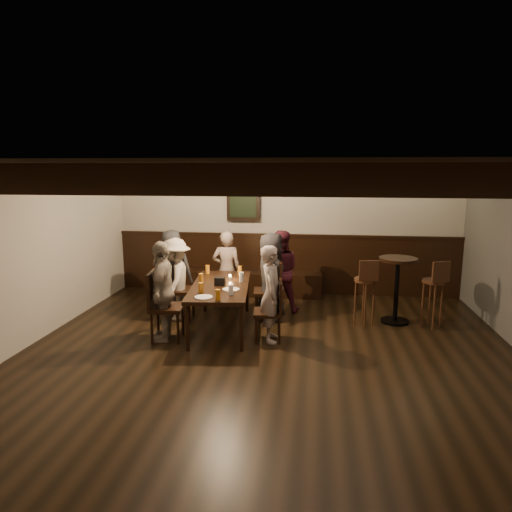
# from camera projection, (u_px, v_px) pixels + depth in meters

# --- Properties ---
(room) EXTENTS (7.00, 7.00, 7.00)m
(room) POSITION_uv_depth(u_px,v_px,m) (263.00, 248.00, 7.49)
(room) COLOR black
(room) RESTS_ON ground
(dining_table) EXTENTS (1.01, 1.89, 0.68)m
(dining_table) POSITION_uv_depth(u_px,v_px,m) (220.00, 288.00, 6.72)
(dining_table) COLOR black
(dining_table) RESTS_ON floor
(chair_left_near) EXTENTS (0.49, 0.49, 0.98)m
(chair_left_near) POSITION_uv_depth(u_px,v_px,m) (178.00, 300.00, 7.24)
(chair_left_near) COLOR black
(chair_left_near) RESTS_ON floor
(chair_left_far) EXTENTS (0.49, 0.49, 0.97)m
(chair_left_far) POSITION_uv_depth(u_px,v_px,m) (166.00, 319.00, 6.36)
(chair_left_far) COLOR black
(chair_left_far) RESTS_ON floor
(chair_right_near) EXTENTS (0.48, 0.48, 0.95)m
(chair_right_near) POSITION_uv_depth(u_px,v_px,m) (269.00, 302.00, 7.21)
(chair_right_near) COLOR black
(chair_right_near) RESTS_ON floor
(chair_right_far) EXTENTS (0.43, 0.43, 0.85)m
(chair_right_far) POSITION_uv_depth(u_px,v_px,m) (269.00, 322.00, 6.33)
(chair_right_far) COLOR black
(chair_right_far) RESTS_ON floor
(person_bench_left) EXTENTS (0.71, 0.50, 1.37)m
(person_bench_left) POSITION_uv_depth(u_px,v_px,m) (172.00, 270.00, 7.61)
(person_bench_left) COLOR #28282B
(person_bench_left) RESTS_ON floor
(person_bench_centre) EXTENTS (0.52, 0.37, 1.33)m
(person_bench_centre) POSITION_uv_depth(u_px,v_px,m) (227.00, 270.00, 7.74)
(person_bench_centre) COLOR gray
(person_bench_centre) RESTS_ON floor
(person_bench_right) EXTENTS (0.72, 0.59, 1.37)m
(person_bench_right) POSITION_uv_depth(u_px,v_px,m) (280.00, 271.00, 7.57)
(person_bench_right) COLOR #561D2C
(person_bench_right) RESTS_ON floor
(person_left_near) EXTENTS (0.57, 0.89, 1.30)m
(person_left_near) POSITION_uv_depth(u_px,v_px,m) (176.00, 279.00, 7.17)
(person_left_near) COLOR #ADA393
(person_left_near) RESTS_ON floor
(person_left_far) EXTENTS (0.43, 0.85, 1.40)m
(person_left_far) POSITION_uv_depth(u_px,v_px,m) (163.00, 291.00, 6.28)
(person_left_far) COLOR gray
(person_left_far) RESTS_ON floor
(person_right_near) EXTENTS (0.51, 0.72, 1.39)m
(person_right_near) POSITION_uv_depth(u_px,v_px,m) (271.00, 277.00, 7.13)
(person_right_near) COLOR black
(person_right_near) RESTS_ON floor
(person_right_far) EXTENTS (0.37, 0.52, 1.35)m
(person_right_far) POSITION_uv_depth(u_px,v_px,m) (272.00, 294.00, 6.25)
(person_right_far) COLOR gray
(person_right_far) RESTS_ON floor
(pint_a) EXTENTS (0.07, 0.07, 0.14)m
(pint_a) POSITION_uv_depth(u_px,v_px,m) (207.00, 269.00, 7.39)
(pint_a) COLOR #BF7219
(pint_a) RESTS_ON dining_table
(pint_b) EXTENTS (0.07, 0.07, 0.14)m
(pint_b) POSITION_uv_depth(u_px,v_px,m) (240.00, 270.00, 7.33)
(pint_b) COLOR #BF7219
(pint_b) RESTS_ON dining_table
(pint_c) EXTENTS (0.07, 0.07, 0.14)m
(pint_c) POSITION_uv_depth(u_px,v_px,m) (201.00, 278.00, 6.80)
(pint_c) COLOR #BF7219
(pint_c) RESTS_ON dining_table
(pint_d) EXTENTS (0.07, 0.07, 0.14)m
(pint_d) POSITION_uv_depth(u_px,v_px,m) (241.00, 277.00, 6.88)
(pint_d) COLOR silver
(pint_d) RESTS_ON dining_table
(pint_e) EXTENTS (0.07, 0.07, 0.14)m
(pint_e) POSITION_uv_depth(u_px,v_px,m) (201.00, 288.00, 6.26)
(pint_e) COLOR #BF7219
(pint_e) RESTS_ON dining_table
(pint_f) EXTENTS (0.07, 0.07, 0.14)m
(pint_f) POSITION_uv_depth(u_px,v_px,m) (231.00, 290.00, 6.15)
(pint_f) COLOR silver
(pint_f) RESTS_ON dining_table
(pint_g) EXTENTS (0.07, 0.07, 0.14)m
(pint_g) POSITION_uv_depth(u_px,v_px,m) (218.00, 295.00, 5.91)
(pint_g) COLOR #BF7219
(pint_g) RESTS_ON dining_table
(plate_near) EXTENTS (0.24, 0.24, 0.01)m
(plate_near) POSITION_uv_depth(u_px,v_px,m) (204.00, 297.00, 6.02)
(plate_near) COLOR white
(plate_near) RESTS_ON dining_table
(plate_far) EXTENTS (0.24, 0.24, 0.01)m
(plate_far) POSITION_uv_depth(u_px,v_px,m) (231.00, 289.00, 6.41)
(plate_far) COLOR white
(plate_far) RESTS_ON dining_table
(condiment_caddy) EXTENTS (0.15, 0.10, 0.12)m
(condiment_caddy) POSITION_uv_depth(u_px,v_px,m) (220.00, 281.00, 6.65)
(condiment_caddy) COLOR black
(condiment_caddy) RESTS_ON dining_table
(candle) EXTENTS (0.05, 0.05, 0.05)m
(candle) POSITION_uv_depth(u_px,v_px,m) (230.00, 278.00, 7.00)
(candle) COLOR beige
(candle) RESTS_ON dining_table
(high_top_table) EXTENTS (0.58, 0.58, 1.03)m
(high_top_table) POSITION_uv_depth(u_px,v_px,m) (397.00, 280.00, 6.99)
(high_top_table) COLOR black
(high_top_table) RESTS_ON floor
(bar_stool_left) EXTENTS (0.34, 0.36, 1.04)m
(bar_stool_left) POSITION_uv_depth(u_px,v_px,m) (364.00, 301.00, 6.91)
(bar_stool_left) COLOR #3E2113
(bar_stool_left) RESTS_ON floor
(bar_stool_right) EXTENTS (0.36, 0.38, 1.04)m
(bar_stool_right) POSITION_uv_depth(u_px,v_px,m) (432.00, 302.00, 6.83)
(bar_stool_right) COLOR #3E2113
(bar_stool_right) RESTS_ON floor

